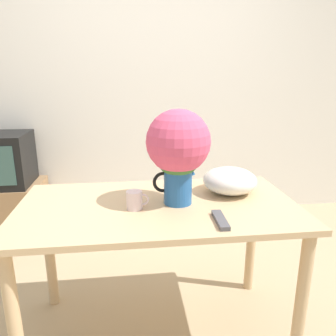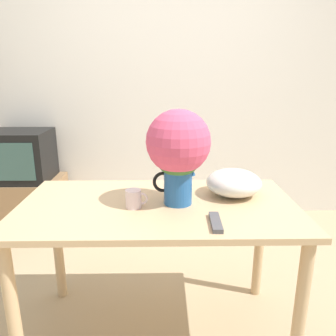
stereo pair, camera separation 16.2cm
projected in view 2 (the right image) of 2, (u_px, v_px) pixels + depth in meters
The scene contains 9 objects.
ground_plane at pixel (176, 322), 1.94m from camera, with size 12.00×12.00×0.00m, color tan.
wall_back at pixel (170, 87), 3.17m from camera, with size 8.00×0.05×2.60m.
table at pixel (158, 224), 1.70m from camera, with size 1.41×0.76×0.78m.
flower_vase at pixel (179, 149), 1.60m from camera, with size 0.32×0.32×0.48m.
coffee_mug at pixel (134, 199), 1.61m from camera, with size 0.11×0.08×0.09m.
white_bowl at pixel (234, 183), 1.77m from camera, with size 0.30×0.30×0.14m.
remote_control at pixel (216, 222), 1.44m from camera, with size 0.05×0.19×0.02m.
tv_stand at pixel (27, 203), 3.13m from camera, with size 0.67×0.49×0.47m.
tv_set at pixel (21, 156), 3.00m from camera, with size 0.52×0.46×0.46m.
Camera 2 is at (-0.08, -1.61, 1.42)m, focal length 35.00 mm.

